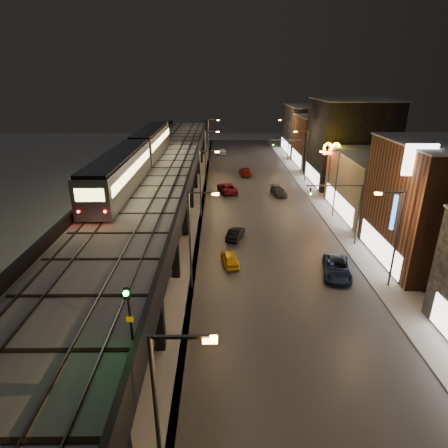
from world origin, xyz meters
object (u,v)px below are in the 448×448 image
object	(u,v)px
car_near_white	(235,234)
car_onc_white	(278,192)
car_mid_silver	(227,188)
car_onc_dark	(337,269)
car_far_white	(222,152)
rail_signal	(128,304)
sign_citgo	(417,177)
subway_train	(138,154)
car_taxi	(230,259)
car_mid_dark	(245,172)

from	to	relation	value
car_near_white	car_onc_white	xyz separation A→B (m)	(7.46, 16.93, 0.03)
car_mid_silver	car_onc_dark	distance (m)	29.05
car_near_white	car_onc_dark	world-z (taller)	car_onc_dark
car_far_white	car_onc_white	size ratio (longest dim) A/B	0.97
car_onc_dark	rail_signal	bearing A→B (deg)	-118.42
car_near_white	car_mid_silver	xyz separation A→B (m)	(-0.61, 18.66, 0.11)
rail_signal	sign_citgo	distance (m)	26.67
subway_train	car_onc_dark	distance (m)	28.05
car_taxi	sign_citgo	world-z (taller)	sign_citgo
car_taxi	car_far_white	bearing A→B (deg)	-97.70
car_near_white	sign_citgo	distance (m)	19.71
car_mid_silver	car_onc_white	xyz separation A→B (m)	(8.07, -1.73, -0.08)
subway_train	car_mid_silver	size ratio (longest dim) A/B	7.16
car_near_white	car_mid_dark	distance (m)	29.86
rail_signal	car_onc_white	xyz separation A→B (m)	(13.19, 43.00, -7.91)
car_mid_dark	sign_citgo	xyz separation A→B (m)	(11.83, -38.88, 9.02)
car_near_white	subway_train	bearing A→B (deg)	-14.51
subway_train	sign_citgo	size ratio (longest dim) A/B	3.05
car_onc_dark	car_onc_white	bearing A→B (deg)	106.42
car_taxi	car_onc_white	bearing A→B (deg)	-117.74
rail_signal	car_mid_dark	xyz separation A→B (m)	(8.77, 55.77, -7.83)
car_far_white	car_taxi	bearing A→B (deg)	92.36
subway_train	rail_signal	world-z (taller)	subway_train
car_onc_dark	sign_citgo	world-z (taller)	sign_citgo
car_far_white	sign_citgo	bearing A→B (deg)	107.23
subway_train	rail_signal	xyz separation A→B (m)	(6.40, -33.79, 0.07)
car_mid_silver	sign_citgo	bearing A→B (deg)	105.97
car_mid_dark	car_onc_white	xyz separation A→B (m)	(4.42, -12.78, -0.07)
car_far_white	sign_citgo	distance (m)	61.64
car_mid_silver	car_far_white	distance (m)	30.97
subway_train	rail_signal	distance (m)	34.39
car_mid_silver	car_onc_dark	size ratio (longest dim) A/B	0.98
car_far_white	car_onc_white	xyz separation A→B (m)	(8.75, -32.69, -0.10)
subway_train	car_near_white	world-z (taller)	subway_train
car_taxi	car_near_white	distance (m)	6.41
rail_signal	car_onc_dark	xyz separation A→B (m)	(15.02, 17.41, -7.82)
rail_signal	car_taxi	world-z (taller)	rail_signal
car_onc_white	sign_citgo	world-z (taller)	sign_citgo
sign_citgo	car_far_white	bearing A→B (deg)	105.37
car_onc_white	sign_citgo	xyz separation A→B (m)	(7.41, -26.11, 9.10)
subway_train	car_far_white	world-z (taller)	subway_train
car_near_white	car_mid_dark	xyz separation A→B (m)	(3.04, 29.70, 0.10)
rail_signal	car_near_white	xyz separation A→B (m)	(5.73, 26.07, -7.93)
car_mid_silver	car_mid_dark	distance (m)	11.63
car_mid_dark	car_onc_white	world-z (taller)	car_mid_dark
rail_signal	car_mid_dark	world-z (taller)	rail_signal
car_mid_dark	car_onc_white	bearing A→B (deg)	105.88
car_mid_dark	car_far_white	bearing A→B (deg)	-80.95
subway_train	car_taxi	world-z (taller)	subway_train
subway_train	car_mid_dark	world-z (taller)	subway_train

